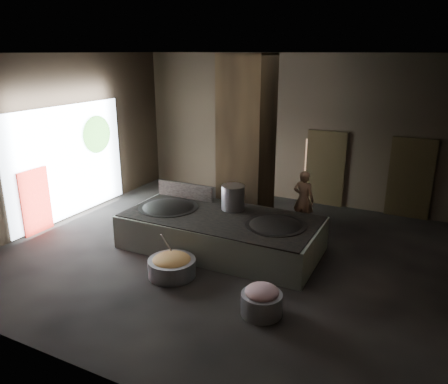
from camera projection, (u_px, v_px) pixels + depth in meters
The scene contains 27 objects.
floor at pixel (224, 254), 10.34m from camera, with size 10.00×9.00×0.10m, color black.
ceiling at pixel (224, 51), 8.92m from camera, with size 10.00×9.00×0.10m, color black.
back_wall at pixel (290, 129), 13.49m from camera, with size 10.00×0.10×4.50m, color black.
front_wall at pixel (69, 233), 5.77m from camera, with size 10.00×0.10×4.50m, color black.
left_wall at pixel (58, 140), 11.80m from camera, with size 0.10×9.00×4.50m, color black.
pillar at pixel (246, 143), 11.37m from camera, with size 1.20×1.20×4.50m, color black.
hearth_platform at pixel (221, 233), 10.43m from camera, with size 4.64×2.22×0.81m, color beige.
platform_cap at pixel (221, 217), 10.31m from camera, with size 4.54×2.18×0.03m, color black.
wok_left at pixel (168, 210), 10.91m from camera, with size 1.46×1.46×0.40m, color black.
wok_left_rim at pixel (168, 207), 10.88m from camera, with size 1.49×1.49×0.05m, color black.
wok_right at pixel (275, 228), 9.79m from camera, with size 1.36×1.36×0.38m, color black.
wok_right_rim at pixel (275, 225), 9.77m from camera, with size 1.39×1.39×0.05m, color black.
stock_pot at pixel (233, 198), 10.65m from camera, with size 0.56×0.56×0.60m, color #96989D.
splash_guard at pixel (185, 191), 11.50m from camera, with size 1.61×0.06×0.40m, color black.
cook at pixel (304, 200), 11.55m from camera, with size 0.58×0.37×1.58m, color brown.
veg_basin at pixel (172, 267), 9.22m from camera, with size 1.00×1.00×0.37m, color gray.
veg_fill at pixel (172, 260), 9.17m from camera, with size 0.82×0.82×0.25m, color #959749.
ladle at pixel (169, 248), 9.30m from camera, with size 0.03×0.03×0.79m, color #96989D.
meat_basin at pixel (262, 304), 7.86m from camera, with size 0.75×0.75×0.41m, color gray.
meat_fill at pixel (262, 292), 7.78m from camera, with size 0.62×0.62×0.24m, color #AB6776.
doorway_near at pixel (325, 170), 13.25m from camera, with size 1.18×0.08×2.38m, color black.
doorway_near_glow at pixel (317, 170), 13.40m from camera, with size 0.80×0.04×1.88m, color #8C6647.
doorway_far at pixel (410, 180), 12.22m from camera, with size 1.18×0.08×2.38m, color black.
doorway_far_glow at pixel (405, 180), 12.34m from camera, with size 0.77×0.04×1.82m, color #8C6647.
left_opening at pixel (69, 162), 12.13m from camera, with size 0.04×4.20×3.10m, color white.
pavilion_sliver at pixel (36, 201), 11.23m from camera, with size 0.05×0.90×1.70m, color maroon.
tree_silhouette at pixel (97, 134), 12.83m from camera, with size 0.28×1.10×1.10m, color #194714.
Camera 1 is at (4.24, -8.37, 4.55)m, focal length 35.00 mm.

